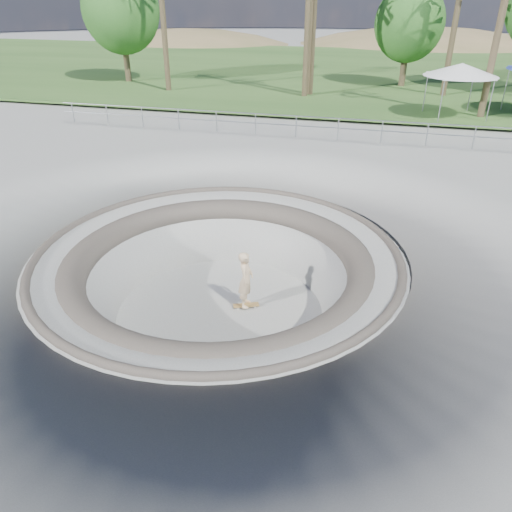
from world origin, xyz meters
name	(u,v)px	position (x,y,z in m)	size (l,w,h in m)	color
ground	(218,253)	(0.00, 0.00, 0.00)	(180.00, 180.00, 0.00)	#A4A39E
skate_bowl	(220,308)	(0.00, 0.00, -1.83)	(14.00, 14.00, 4.10)	#A4A39E
grass_strip	(342,71)	(0.00, 34.00, 0.22)	(180.00, 36.00, 0.12)	#2D5120
distant_hills	(384,105)	(3.78, 57.17, -7.02)	(103.20, 45.00, 28.60)	brown
safety_railing	(296,126)	(0.00, 12.00, 0.69)	(25.00, 0.06, 1.03)	gray
skateboard	(246,305)	(0.71, 0.34, -1.84)	(0.79, 0.50, 0.08)	olive
skater	(246,280)	(0.71, 0.34, -0.94)	(0.64, 0.42, 1.75)	#D7B58B
canopy_white	(461,70)	(7.68, 18.00, 2.69)	(5.25, 5.25, 2.75)	gray
bushy_tree_left	(121,9)	(-15.00, 24.15, 5.15)	(5.57, 5.06, 8.03)	brown
bushy_tree_mid	(409,23)	(4.92, 27.24, 4.35)	(4.68, 4.26, 6.75)	brown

